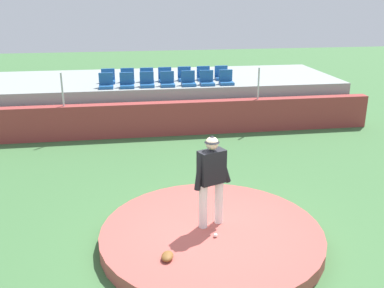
% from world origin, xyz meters
% --- Properties ---
extents(ground_plane, '(60.00, 60.00, 0.00)m').
position_xyz_m(ground_plane, '(0.00, 0.00, 0.00)').
color(ground_plane, '#3E6C3B').
extents(pitchers_mound, '(4.23, 4.23, 0.27)m').
position_xyz_m(pitchers_mound, '(0.00, 0.00, 0.14)').
color(pitchers_mound, '#AF5048').
rests_on(pitchers_mound, ground_plane).
extents(pitcher, '(0.79, 0.43, 1.82)m').
position_xyz_m(pitcher, '(0.02, 0.19, 1.33)').
color(pitcher, white).
rests_on(pitcher, pitchers_mound).
extents(baseball, '(0.07, 0.07, 0.07)m').
position_xyz_m(baseball, '(0.02, -0.28, 0.31)').
color(baseball, white).
rests_on(baseball, pitchers_mound).
extents(fielding_glove, '(0.27, 0.34, 0.11)m').
position_xyz_m(fielding_glove, '(-0.93, -0.84, 0.33)').
color(fielding_glove, brown).
rests_on(fielding_glove, pitchers_mound).
extents(brick_barrier, '(13.87, 0.40, 1.12)m').
position_xyz_m(brick_barrier, '(0.00, 6.86, 0.56)').
color(brick_barrier, '#973836').
rests_on(brick_barrier, ground_plane).
extents(fence_post_left, '(0.06, 0.06, 1.07)m').
position_xyz_m(fence_post_left, '(-3.45, 6.86, 1.65)').
color(fence_post_left, silver).
rests_on(fence_post_left, brick_barrier).
extents(fence_post_right, '(0.06, 0.06, 1.07)m').
position_xyz_m(fence_post_right, '(2.97, 6.86, 1.65)').
color(fence_post_right, silver).
rests_on(fence_post_right, brick_barrier).
extents(bleacher_platform, '(13.09, 4.47, 1.47)m').
position_xyz_m(bleacher_platform, '(0.00, 9.52, 0.74)').
color(bleacher_platform, '#8F9796').
rests_on(bleacher_platform, ground_plane).
extents(stadium_chair_0, '(0.48, 0.44, 0.50)m').
position_xyz_m(stadium_chair_0, '(-2.12, 7.81, 1.63)').
color(stadium_chair_0, '#1F5697').
rests_on(stadium_chair_0, bleacher_platform).
extents(stadium_chair_1, '(0.48, 0.44, 0.50)m').
position_xyz_m(stadium_chair_1, '(-1.42, 7.78, 1.63)').
color(stadium_chair_1, '#1F5697').
rests_on(stadium_chair_1, bleacher_platform).
extents(stadium_chair_2, '(0.48, 0.44, 0.50)m').
position_xyz_m(stadium_chair_2, '(-0.73, 7.82, 1.63)').
color(stadium_chair_2, '#1F5697').
rests_on(stadium_chair_2, bleacher_platform).
extents(stadium_chair_3, '(0.48, 0.44, 0.50)m').
position_xyz_m(stadium_chair_3, '(-0.02, 7.80, 1.63)').
color(stadium_chair_3, '#1F5697').
rests_on(stadium_chair_3, bleacher_platform).
extents(stadium_chair_4, '(0.48, 0.44, 0.50)m').
position_xyz_m(stadium_chair_4, '(0.72, 7.80, 1.63)').
color(stadium_chair_4, '#1F5697').
rests_on(stadium_chair_4, bleacher_platform).
extents(stadium_chair_5, '(0.48, 0.44, 0.50)m').
position_xyz_m(stadium_chair_5, '(1.37, 7.80, 1.63)').
color(stadium_chair_5, '#1F5697').
rests_on(stadium_chair_5, bleacher_platform).
extents(stadium_chair_6, '(0.48, 0.44, 0.50)m').
position_xyz_m(stadium_chair_6, '(2.07, 7.81, 1.63)').
color(stadium_chair_6, '#1F5697').
rests_on(stadium_chair_6, bleacher_platform).
extents(stadium_chair_7, '(0.48, 0.44, 0.50)m').
position_xyz_m(stadium_chair_7, '(-2.07, 8.68, 1.63)').
color(stadium_chair_7, '#1F5697').
rests_on(stadium_chair_7, bleacher_platform).
extents(stadium_chair_8, '(0.48, 0.44, 0.50)m').
position_xyz_m(stadium_chair_8, '(-1.38, 8.70, 1.63)').
color(stadium_chair_8, '#1F5697').
rests_on(stadium_chair_8, bleacher_platform).
extents(stadium_chair_9, '(0.48, 0.44, 0.50)m').
position_xyz_m(stadium_chair_9, '(-0.68, 8.68, 1.63)').
color(stadium_chair_9, '#1F5697').
rests_on(stadium_chair_9, bleacher_platform).
extents(stadium_chair_10, '(0.48, 0.44, 0.50)m').
position_xyz_m(stadium_chair_10, '(-0.02, 8.69, 1.63)').
color(stadium_chair_10, '#1F5697').
rests_on(stadium_chair_10, bleacher_platform).
extents(stadium_chair_11, '(0.48, 0.44, 0.50)m').
position_xyz_m(stadium_chair_11, '(0.71, 8.73, 1.63)').
color(stadium_chair_11, '#1F5697').
rests_on(stadium_chair_11, bleacher_platform).
extents(stadium_chair_12, '(0.48, 0.44, 0.50)m').
position_xyz_m(stadium_chair_12, '(1.43, 8.71, 1.63)').
color(stadium_chair_12, '#1F5697').
rests_on(stadium_chair_12, bleacher_platform).
extents(stadium_chair_13, '(0.48, 0.44, 0.50)m').
position_xyz_m(stadium_chair_13, '(2.11, 8.73, 1.63)').
color(stadium_chair_13, '#1F5697').
rests_on(stadium_chair_13, bleacher_platform).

